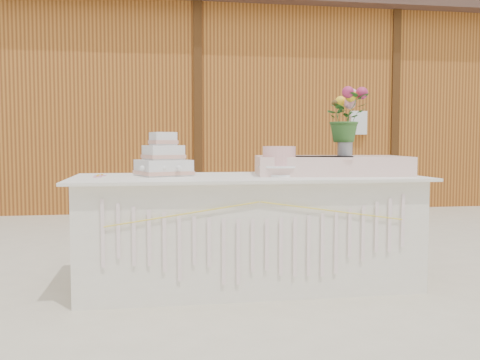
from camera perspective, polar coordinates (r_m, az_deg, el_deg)
The scene contains 9 objects.
ground at distance 3.87m, azimuth 0.74°, elevation -11.01°, with size 80.00×80.00×0.00m, color beige.
barn at distance 9.72m, azimuth -5.60°, elevation 7.96°, with size 12.60×4.60×3.30m.
cake_table at distance 3.78m, azimuth 0.76°, elevation -5.35°, with size 2.40×1.00×0.77m.
wedding_cake at distance 3.80m, azimuth -8.19°, elevation 2.03°, with size 0.43×0.43×0.31m.
pink_cake_stand at distance 3.70m, azimuth 4.20°, elevation 2.19°, with size 0.29×0.29×0.21m.
satin_runner at distance 3.96m, azimuth 9.58°, elevation 1.56°, with size 1.07×0.62×0.13m, color beige.
flower_vase at distance 3.99m, azimuth 11.12°, elevation 3.60°, with size 0.11×0.11×0.15m, color #A4A3A8.
bouquet at distance 4.00m, azimuth 11.17°, elevation 7.20°, with size 0.32×0.27×0.35m, color #346528.
loose_flowers at distance 3.72m, azimuth -14.77°, elevation 0.41°, with size 0.12×0.29×0.02m, color pink, non-canonical shape.
Camera 1 is at (-0.66, -3.68, 1.00)m, focal length 40.00 mm.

